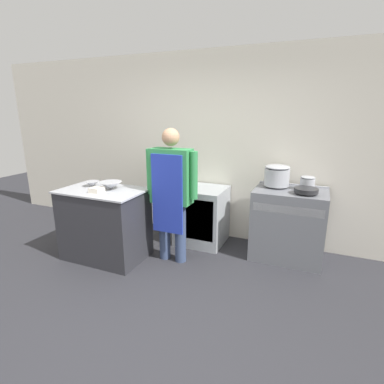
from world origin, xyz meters
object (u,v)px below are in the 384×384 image
at_px(mixing_bowl, 111,186).
at_px(stock_pot, 277,175).
at_px(stove, 288,224).
at_px(sauce_pot, 307,182).
at_px(person_cook, 171,188).
at_px(plastic_tub, 97,190).
at_px(fridge_unit, 202,215).
at_px(saute_pan, 306,190).

bearing_deg(mixing_bowl, stock_pot, 26.62).
xyz_separation_m(stove, sauce_pot, (0.18, 0.11, 0.55)).
distance_m(person_cook, plastic_tub, 0.91).
distance_m(fridge_unit, plastic_tub, 1.52).
distance_m(fridge_unit, saute_pan, 1.49).
bearing_deg(mixing_bowl, saute_pan, 17.97).
relative_size(fridge_unit, mixing_bowl, 2.84).
relative_size(plastic_tub, saute_pan, 0.51).
height_order(saute_pan, sauce_pot, sauce_pot).
height_order(plastic_tub, saute_pan, saute_pan).
bearing_deg(mixing_bowl, stove, 21.91).
xyz_separation_m(mixing_bowl, stock_pot, (1.90, 0.95, 0.11)).
bearing_deg(plastic_tub, stock_pot, 30.07).
distance_m(plastic_tub, saute_pan, 2.52).
xyz_separation_m(fridge_unit, plastic_tub, (-0.96, -1.05, 0.54)).
bearing_deg(stove, fridge_unit, 179.19).
height_order(person_cook, mixing_bowl, person_cook).
relative_size(stock_pot, sauce_pot, 1.80).
height_order(person_cook, sauce_pot, person_cook).
bearing_deg(stock_pot, plastic_tub, -149.93).
xyz_separation_m(plastic_tub, stock_pot, (1.97, 1.14, 0.12)).
height_order(stove, mixing_bowl, mixing_bowl).
xyz_separation_m(person_cook, saute_pan, (1.52, 0.54, -0.00)).
bearing_deg(fridge_unit, person_cook, -102.14).
bearing_deg(sauce_pot, plastic_tub, -154.07).
distance_m(fridge_unit, stock_pot, 1.20).
height_order(fridge_unit, sauce_pot, sauce_pot).
bearing_deg(stock_pot, person_cook, -146.53).
xyz_separation_m(stove, saute_pan, (0.18, -0.11, 0.50)).
distance_m(mixing_bowl, plastic_tub, 0.20).
bearing_deg(fridge_unit, stock_pot, 5.21).
relative_size(fridge_unit, stock_pot, 2.56).
xyz_separation_m(saute_pan, sauce_pot, (-0.00, 0.21, 0.05)).
bearing_deg(sauce_pot, stock_pot, 180.00).
distance_m(mixing_bowl, sauce_pot, 2.47).
relative_size(mixing_bowl, stock_pot, 0.90).
height_order(stock_pot, sauce_pot, stock_pot).
bearing_deg(fridge_unit, stove, -0.81).
height_order(mixing_bowl, sauce_pot, sauce_pot).
distance_m(mixing_bowl, saute_pan, 2.40).
distance_m(mixing_bowl, stock_pot, 2.13).
bearing_deg(stove, plastic_tub, -154.56).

